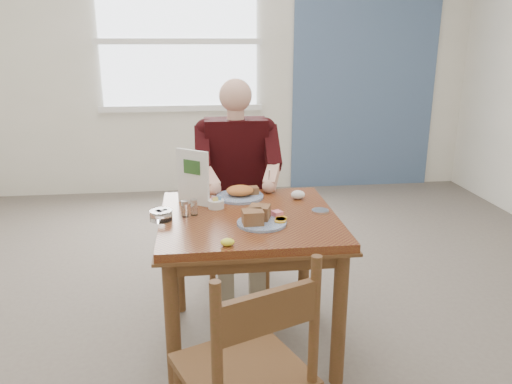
{
  "coord_description": "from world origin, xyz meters",
  "views": [
    {
      "loc": [
        -0.25,
        -2.41,
        1.61
      ],
      "look_at": [
        0.04,
        0.0,
        0.87
      ],
      "focal_mm": 35.0,
      "sensor_mm": 36.0,
      "label": 1
    }
  ],
  "objects": [
    {
      "name": "chair_far",
      "position": [
        0.0,
        0.8,
        0.48
      ],
      "size": [
        0.42,
        0.42,
        0.95
      ],
      "color": "brown",
      "rests_on": "ground"
    },
    {
      "name": "diner",
      "position": [
        0.0,
        0.71,
        0.81
      ],
      "size": [
        0.53,
        0.56,
        1.39
      ],
      "color": "gray",
      "rests_on": "chair_far"
    },
    {
      "name": "window",
      "position": [
        -0.4,
        2.97,
        1.6
      ],
      "size": [
        1.72,
        0.04,
        1.42
      ],
      "color": "white",
      "rests_on": "wall_back"
    },
    {
      "name": "caddy",
      "position": [
        -0.16,
        0.13,
        0.77
      ],
      "size": [
        0.11,
        0.11,
        0.06
      ],
      "color": "white",
      "rests_on": "table"
    },
    {
      "name": "menu",
      "position": [
        -0.28,
        0.21,
        0.9
      ],
      "size": [
        0.17,
        0.14,
        0.3
      ],
      "color": "white",
      "rests_on": "table"
    },
    {
      "name": "near_plate",
      "position": [
        0.04,
        -0.14,
        0.78
      ],
      "size": [
        0.27,
        0.26,
        0.08
      ],
      "color": "white",
      "rests_on": "table"
    },
    {
      "name": "creamer",
      "position": [
        -0.44,
        -0.02,
        0.78
      ],
      "size": [
        0.13,
        0.13,
        0.05
      ],
      "color": "white",
      "rests_on": "table"
    },
    {
      "name": "napkin",
      "position": [
        0.31,
        0.23,
        0.78
      ],
      "size": [
        0.09,
        0.08,
        0.05
      ],
      "primitive_type": "ellipsoid",
      "rotation": [
        0.0,
        0.0,
        0.28
      ],
      "color": "white",
      "rests_on": "table"
    },
    {
      "name": "accent_panel",
      "position": [
        1.6,
        2.98,
        1.4
      ],
      "size": [
        1.6,
        0.02,
        2.8
      ],
      "primitive_type": "cube",
      "color": "#496389",
      "rests_on": "ground"
    },
    {
      "name": "wall_back",
      "position": [
        0.0,
        3.0,
        1.4
      ],
      "size": [
        5.5,
        0.0,
        5.5
      ],
      "primitive_type": "plane",
      "rotation": [
        1.57,
        0.0,
        0.0
      ],
      "color": "white",
      "rests_on": "ground"
    },
    {
      "name": "far_plate",
      "position": [
        -0.01,
        0.3,
        0.78
      ],
      "size": [
        0.29,
        0.29,
        0.07
      ],
      "color": "white",
      "rests_on": "table"
    },
    {
      "name": "chair_near",
      "position": [
        -0.1,
        -0.92,
        0.48
      ],
      "size": [
        0.55,
        0.55,
        0.95
      ],
      "color": "brown",
      "rests_on": "ground"
    },
    {
      "name": "table",
      "position": [
        0.0,
        0.0,
        0.64
      ],
      "size": [
        0.92,
        0.92,
        0.75
      ],
      "color": "brown",
      "rests_on": "ground"
    },
    {
      "name": "metal_dish",
      "position": [
        0.38,
        0.0,
        0.76
      ],
      "size": [
        0.1,
        0.1,
        0.01
      ],
      "primitive_type": "cylinder",
      "rotation": [
        0.0,
        0.0,
        -0.08
      ],
      "color": "silver",
      "rests_on": "table"
    },
    {
      "name": "shakers",
      "position": [
        -0.3,
        0.02,
        0.79
      ],
      "size": [
        0.09,
        0.07,
        0.08
      ],
      "color": "white",
      "rests_on": "table"
    },
    {
      "name": "lemon_wedge",
      "position": [
        -0.13,
        -0.39,
        0.77
      ],
      "size": [
        0.08,
        0.07,
        0.03
      ],
      "primitive_type": "ellipsoid",
      "rotation": [
        0.0,
        0.0,
        -0.42
      ],
      "color": "#FCFF35",
      "rests_on": "table"
    },
    {
      "name": "floor",
      "position": [
        0.0,
        0.0,
        0.0
      ],
      "size": [
        6.0,
        6.0,
        0.0
      ],
      "primitive_type": "plane",
      "color": "#5E554C",
      "rests_on": "ground"
    }
  ]
}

